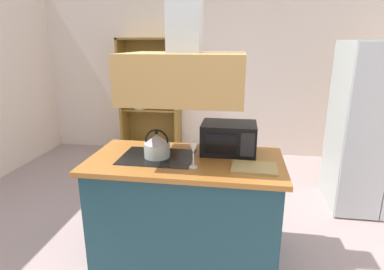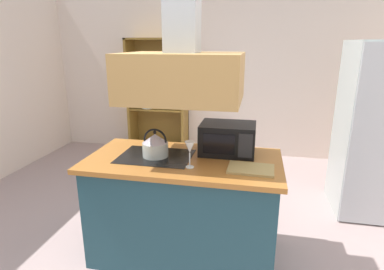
{
  "view_description": "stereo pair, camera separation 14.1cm",
  "coord_description": "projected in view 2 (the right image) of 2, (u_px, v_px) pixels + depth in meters",
  "views": [
    {
      "loc": [
        0.32,
        -2.22,
        1.81
      ],
      "look_at": [
        -0.1,
        0.52,
        1.0
      ],
      "focal_mm": 29.53,
      "sensor_mm": 36.0,
      "label": 1
    },
    {
      "loc": [
        0.46,
        -2.2,
        1.81
      ],
      "look_at": [
        -0.1,
        0.52,
        1.0
      ],
      "focal_mm": 29.53,
      "sensor_mm": 36.0,
      "label": 2
    }
  ],
  "objects": [
    {
      "name": "dish_cabinet",
      "position": [
        159.0,
        103.0,
        5.27
      ],
      "size": [
        0.95,
        0.4,
        1.89
      ],
      "color": "brown",
      "rests_on": "ground"
    },
    {
      "name": "ground_plane",
      "position": [
        191.0,
        266.0,
        2.67
      ],
      "size": [
        7.8,
        7.8,
        0.0
      ],
      "primitive_type": "plane",
      "color": "#A68F8C"
    },
    {
      "name": "wine_glass_on_counter",
      "position": [
        190.0,
        148.0,
        2.36
      ],
      "size": [
        0.08,
        0.08,
        0.21
      ],
      "color": "silver",
      "rests_on": "kitchen_island"
    },
    {
      "name": "microwave",
      "position": [
        228.0,
        138.0,
        2.68
      ],
      "size": [
        0.46,
        0.35,
        0.26
      ],
      "color": "black",
      "rests_on": "kitchen_island"
    },
    {
      "name": "wall_back",
      "position": [
        229.0,
        72.0,
        5.11
      ],
      "size": [
        6.0,
        0.12,
        2.7
      ],
      "primitive_type": "cube",
      "color": "silver",
      "rests_on": "ground"
    },
    {
      "name": "cutting_board",
      "position": [
        251.0,
        169.0,
        2.35
      ],
      "size": [
        0.35,
        0.25,
        0.02
      ],
      "primitive_type": "cube",
      "rotation": [
        0.0,
        0.0,
        -0.04
      ],
      "color": "#A78A4D",
      "rests_on": "kitchen_island"
    },
    {
      "name": "kettle",
      "position": [
        155.0,
        145.0,
        2.61
      ],
      "size": [
        0.21,
        0.21,
        0.24
      ],
      "color": "#B7C2B8",
      "rests_on": "kitchen_island"
    },
    {
      "name": "kitchen_island",
      "position": [
        184.0,
        207.0,
        2.72
      ],
      "size": [
        1.59,
        0.83,
        0.9
      ],
      "color": "#1F434E",
      "rests_on": "ground"
    },
    {
      "name": "range_hood",
      "position": [
        183.0,
        60.0,
        2.37
      ],
      "size": [
        0.9,
        0.7,
        1.32
      ],
      "color": "#B58546"
    }
  ]
}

